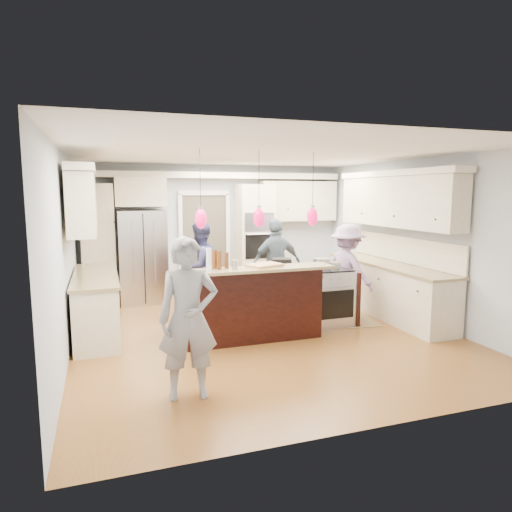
{
  "coord_description": "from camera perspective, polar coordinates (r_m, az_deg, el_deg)",
  "views": [
    {
      "loc": [
        -2.27,
        -6.36,
        2.15
      ],
      "look_at": [
        0.0,
        0.35,
        1.15
      ],
      "focal_mm": 32.0,
      "sensor_mm": 36.0,
      "label": 1
    }
  ],
  "objects": [
    {
      "name": "person_bar_end",
      "position": [
        4.81,
        -8.46,
        -7.74
      ],
      "size": [
        0.66,
        0.47,
        1.7
      ],
      "primitive_type": "imported",
      "rotation": [
        0.0,
        0.0,
        -0.1
      ],
      "color": "gray",
      "rests_on": "ground"
    },
    {
      "name": "pot_large",
      "position": [
        7.51,
        8.2,
        -0.86
      ],
      "size": [
        0.27,
        0.27,
        0.16
      ],
      "primitive_type": "cylinder",
      "color": "#B7B7BC",
      "rests_on": "island_range"
    },
    {
      "name": "kitchen_island",
      "position": [
        6.94,
        -1.2,
        -5.83
      ],
      "size": [
        2.1,
        1.46,
        1.12
      ],
      "color": "black",
      "rests_on": "ground"
    },
    {
      "name": "room_shell",
      "position": [
        6.76,
        0.96,
        5.23
      ],
      "size": [
        5.54,
        6.04,
        2.72
      ],
      "color": "#B2BCC6",
      "rests_on": "ground"
    },
    {
      "name": "back_upper_cabinets",
      "position": [
        9.26,
        -9.24,
        4.95
      ],
      "size": [
        5.3,
        0.61,
        2.54
      ],
      "color": "beige",
      "rests_on": "ground"
    },
    {
      "name": "refrigerator",
      "position": [
        9.11,
        -13.99,
        -0.09
      ],
      "size": [
        0.9,
        0.7,
        1.8
      ],
      "primitive_type": "cube",
      "color": "#B7B7BC",
      "rests_on": "ground"
    },
    {
      "name": "beer_bottle_a",
      "position": [
        6.15,
        -5.23,
        -0.43
      ],
      "size": [
        0.07,
        0.07,
        0.26
      ],
      "primitive_type": "cylinder",
      "rotation": [
        0.0,
        0.0,
        0.12
      ],
      "color": "#4D260D",
      "rests_on": "kitchen_island"
    },
    {
      "name": "person_far_left",
      "position": [
        8.23,
        -7.04,
        -1.36
      ],
      "size": [
        0.99,
        0.93,
        1.63
      ],
      "primitive_type": "imported",
      "rotation": [
        0.0,
        0.0,
        3.65
      ],
      "color": "navy",
      "rests_on": "ground"
    },
    {
      "name": "beer_bottle_c",
      "position": [
        6.17,
        -3.69,
        -0.56
      ],
      "size": [
        0.06,
        0.06,
        0.22
      ],
      "primitive_type": "cylinder",
      "rotation": [
        0.0,
        0.0,
        -0.11
      ],
      "color": "#4D260D",
      "rests_on": "kitchen_island"
    },
    {
      "name": "drink_can",
      "position": [
        6.05,
        -2.67,
        -1.12
      ],
      "size": [
        0.1,
        0.1,
        0.14
      ],
      "primitive_type": "cylinder",
      "rotation": [
        0.0,
        0.0,
        -0.4
      ],
      "color": "#B7B7BC",
      "rests_on": "kitchen_island"
    },
    {
      "name": "cutting_board",
      "position": [
        6.34,
        1.1,
        -1.14
      ],
      "size": [
        0.53,
        0.46,
        0.04
      ],
      "primitive_type": "cube",
      "rotation": [
        0.0,
        0.0,
        0.35
      ],
      "color": "tan",
      "rests_on": "kitchen_island"
    },
    {
      "name": "beer_bottle_b",
      "position": [
        6.08,
        -4.65,
        -0.54
      ],
      "size": [
        0.07,
        0.07,
        0.25
      ],
      "primitive_type": "cylinder",
      "rotation": [
        0.0,
        0.0,
        -0.05
      ],
      "color": "#4D260D",
      "rests_on": "kitchen_island"
    },
    {
      "name": "left_cabinets",
      "position": [
        7.24,
        -19.86,
        -1.13
      ],
      "size": [
        0.64,
        2.3,
        2.51
      ],
      "color": "beige",
      "rests_on": "ground"
    },
    {
      "name": "pendant_lights",
      "position": [
        6.2,
        0.37,
        4.84
      ],
      "size": [
        1.75,
        0.15,
        1.03
      ],
      "color": "black",
      "rests_on": "ground"
    },
    {
      "name": "right_counter_run",
      "position": [
        8.23,
        16.45,
        0.06
      ],
      "size": [
        0.64,
        3.1,
        2.51
      ],
      "color": "beige",
      "rests_on": "ground"
    },
    {
      "name": "person_far_right",
      "position": [
        8.42,
        2.55,
        -1.0
      ],
      "size": [
        1.0,
        0.49,
        1.66
      ],
      "primitive_type": "imported",
      "rotation": [
        0.0,
        0.0,
        3.23
      ],
      "color": "#4A5B68",
      "rests_on": "ground"
    },
    {
      "name": "pot_small",
      "position": [
        7.52,
        9.81,
        -1.12
      ],
      "size": [
        0.2,
        0.2,
        0.1
      ],
      "primitive_type": "cylinder",
      "color": "#B7B7BC",
      "rests_on": "island_range"
    },
    {
      "name": "oven_column",
      "position": [
        9.57,
        -0.2,
        2.04
      ],
      "size": [
        0.72,
        0.69,
        2.3
      ],
      "color": "beige",
      "rests_on": "ground"
    },
    {
      "name": "ground_plane",
      "position": [
        7.08,
        0.92,
        -9.63
      ],
      "size": [
        6.0,
        6.0,
        0.0
      ],
      "primitive_type": "plane",
      "color": "#975E29",
      "rests_on": "ground"
    },
    {
      "name": "floor_rug",
      "position": [
        7.95,
        12.0,
        -7.79
      ],
      "size": [
        0.74,
        1.0,
        0.01
      ],
      "primitive_type": "cube",
      "rotation": [
        0.0,
        0.0,
        -0.11
      ],
      "color": "#8B6C4B",
      "rests_on": "ground"
    },
    {
      "name": "person_range_side",
      "position": [
        8.07,
        11.33,
        -1.76
      ],
      "size": [
        0.9,
        1.17,
        1.6
      ],
      "primitive_type": "imported",
      "rotation": [
        0.0,
        0.0,
        1.91
      ],
      "color": "#9378A2",
      "rests_on": "ground"
    },
    {
      "name": "water_bottle",
      "position": [
        5.96,
        -5.9,
        -0.46
      ],
      "size": [
        0.08,
        0.08,
        0.31
      ],
      "primitive_type": "cylinder",
      "rotation": [
        0.0,
        0.0,
        -0.18
      ],
      "color": "silver",
      "rests_on": "kitchen_island"
    },
    {
      "name": "island_range",
      "position": [
        7.55,
        8.91,
        -5.03
      ],
      "size": [
        0.82,
        0.71,
        0.92
      ],
      "color": "#B7B7BC",
      "rests_on": "ground"
    }
  ]
}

